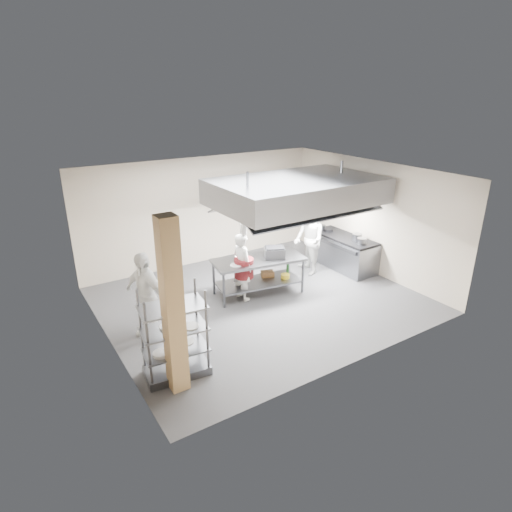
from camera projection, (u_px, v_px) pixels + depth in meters
floor at (261, 300)px, 10.16m from camera, size 7.00×7.00×0.00m
ceiling at (261, 174)px, 9.07m from camera, size 7.00×7.00×0.00m
wall_back at (202, 211)px, 11.97m from camera, size 7.00×0.00×7.00m
wall_left at (102, 275)px, 7.86m from camera, size 0.00×6.00×6.00m
wall_right at (371, 217)px, 11.38m from camera, size 0.00×6.00×6.00m
column at (173, 308)px, 6.67m from camera, size 0.30×0.30×3.00m
exhaust_hood at (297, 191)px, 10.26m from camera, size 4.00×2.50×0.60m
hood_strip_a at (266, 209)px, 9.92m from camera, size 1.60×0.12×0.04m
hood_strip_b at (325, 199)px, 10.83m from camera, size 1.60×0.12×0.04m
wall_shelf at (259, 203)px, 12.75m from camera, size 1.50×0.28×0.04m
island at (258, 276)px, 10.36m from camera, size 2.31×1.26×0.91m
island_worktop at (258, 260)px, 10.21m from camera, size 2.31×1.26×0.06m
island_undershelf at (258, 282)px, 10.42m from camera, size 2.13×1.15×0.04m
pass_rack at (174, 333)px, 7.26m from camera, size 1.16×0.75×1.64m
cooking_range at (343, 253)px, 11.95m from camera, size 0.80×2.00×0.84m
range_top at (344, 237)px, 11.79m from camera, size 0.78×1.96×0.06m
chef_head at (242, 267)px, 9.98m from camera, size 0.45×0.63×1.64m
chef_line at (309, 240)px, 11.36m from camera, size 0.93×1.07×1.88m
chef_plating at (145, 295)px, 8.42m from camera, size 0.79×1.14×1.80m
griddle at (275, 253)px, 10.25m from camera, size 0.59×0.55×0.23m
wicker_basket at (268, 274)px, 10.66m from camera, size 0.37×0.31×0.14m
stockpot at (357, 237)px, 11.44m from camera, size 0.26×0.26×0.18m
plate_stack at (175, 348)px, 7.36m from camera, size 0.28×0.28×0.05m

